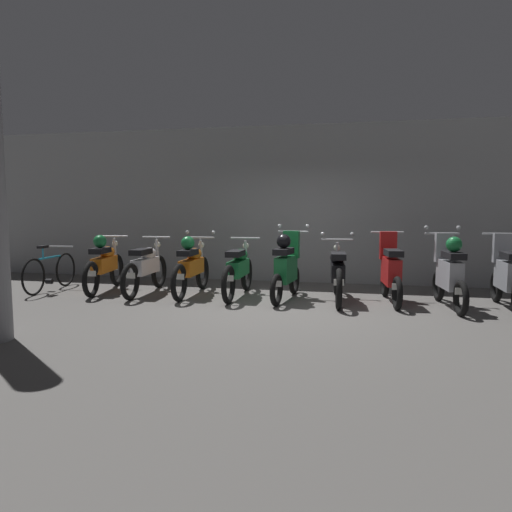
{
  "coord_description": "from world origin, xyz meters",
  "views": [
    {
      "loc": [
        1.2,
        -7.33,
        1.58
      ],
      "look_at": [
        -0.53,
        0.62,
        0.75
      ],
      "focal_mm": 33.13,
      "sensor_mm": 36.0,
      "label": 1
    }
  ],
  "objects_px": {
    "motorbike_slot_2": "(192,266)",
    "bicycle": "(50,272)",
    "motorbike_slot_4": "(286,267)",
    "motorbike_slot_6": "(391,271)",
    "motorbike_slot_1": "(146,267)",
    "motorbike_slot_8": "(507,276)",
    "motorbike_slot_5": "(338,272)",
    "motorbike_slot_0": "(105,264)",
    "motorbike_slot_3": "(239,269)",
    "motorbike_slot_7": "(449,272)"
  },
  "relations": [
    {
      "from": "motorbike_slot_5",
      "to": "motorbike_slot_7",
      "type": "distance_m",
      "value": 1.76
    },
    {
      "from": "motorbike_slot_3",
      "to": "motorbike_slot_2",
      "type": "bearing_deg",
      "value": -178.79
    },
    {
      "from": "motorbike_slot_8",
      "to": "motorbike_slot_2",
      "type": "bearing_deg",
      "value": 179.2
    },
    {
      "from": "motorbike_slot_2",
      "to": "motorbike_slot_6",
      "type": "xyz_separation_m",
      "value": [
        3.49,
        0.05,
        -0.0
      ]
    },
    {
      "from": "motorbike_slot_4",
      "to": "motorbike_slot_8",
      "type": "xyz_separation_m",
      "value": [
        3.49,
        0.01,
        -0.04
      ]
    },
    {
      "from": "motorbike_slot_6",
      "to": "bicycle",
      "type": "relative_size",
      "value": 0.97
    },
    {
      "from": "motorbike_slot_6",
      "to": "bicycle",
      "type": "distance_m",
      "value": 6.29
    },
    {
      "from": "motorbike_slot_5",
      "to": "motorbike_slot_8",
      "type": "relative_size",
      "value": 1.16
    },
    {
      "from": "motorbike_slot_0",
      "to": "motorbike_slot_6",
      "type": "height_order",
      "value": "motorbike_slot_6"
    },
    {
      "from": "motorbike_slot_3",
      "to": "motorbike_slot_4",
      "type": "relative_size",
      "value": 1.16
    },
    {
      "from": "motorbike_slot_5",
      "to": "motorbike_slot_6",
      "type": "bearing_deg",
      "value": 5.57
    },
    {
      "from": "motorbike_slot_4",
      "to": "motorbike_slot_6",
      "type": "height_order",
      "value": "motorbike_slot_4"
    },
    {
      "from": "motorbike_slot_0",
      "to": "motorbike_slot_1",
      "type": "xyz_separation_m",
      "value": [
        0.87,
        -0.06,
        -0.04
      ]
    },
    {
      "from": "bicycle",
      "to": "motorbike_slot_4",
      "type": "bearing_deg",
      "value": 1.11
    },
    {
      "from": "motorbike_slot_1",
      "to": "motorbike_slot_4",
      "type": "height_order",
      "value": "motorbike_slot_4"
    },
    {
      "from": "motorbike_slot_1",
      "to": "motorbike_slot_4",
      "type": "relative_size",
      "value": 1.16
    },
    {
      "from": "motorbike_slot_0",
      "to": "motorbike_slot_7",
      "type": "relative_size",
      "value": 1.16
    },
    {
      "from": "motorbike_slot_5",
      "to": "motorbike_slot_6",
      "type": "relative_size",
      "value": 1.16
    },
    {
      "from": "motorbike_slot_2",
      "to": "motorbike_slot_6",
      "type": "relative_size",
      "value": 1.16
    },
    {
      "from": "motorbike_slot_7",
      "to": "motorbike_slot_1",
      "type": "bearing_deg",
      "value": 178.39
    },
    {
      "from": "motorbike_slot_2",
      "to": "bicycle",
      "type": "distance_m",
      "value": 2.8
    },
    {
      "from": "motorbike_slot_1",
      "to": "motorbike_slot_4",
      "type": "xyz_separation_m",
      "value": [
        2.63,
        -0.03,
        0.08
      ]
    },
    {
      "from": "motorbike_slot_2",
      "to": "motorbike_slot_7",
      "type": "relative_size",
      "value": 1.16
    },
    {
      "from": "motorbike_slot_0",
      "to": "motorbike_slot_5",
      "type": "distance_m",
      "value": 4.37
    },
    {
      "from": "motorbike_slot_5",
      "to": "motorbike_slot_6",
      "type": "distance_m",
      "value": 0.88
    },
    {
      "from": "motorbike_slot_2",
      "to": "bicycle",
      "type": "bearing_deg",
      "value": -176.58
    },
    {
      "from": "motorbike_slot_3",
      "to": "bicycle",
      "type": "bearing_deg",
      "value": -177.11
    },
    {
      "from": "motorbike_slot_3",
      "to": "motorbike_slot_4",
      "type": "xyz_separation_m",
      "value": [
        0.88,
        -0.1,
        0.08
      ]
    },
    {
      "from": "motorbike_slot_0",
      "to": "motorbike_slot_3",
      "type": "height_order",
      "value": "motorbike_slot_0"
    },
    {
      "from": "motorbike_slot_4",
      "to": "motorbike_slot_1",
      "type": "bearing_deg",
      "value": 179.31
    },
    {
      "from": "motorbike_slot_8",
      "to": "motorbike_slot_7",
      "type": "bearing_deg",
      "value": -172.12
    },
    {
      "from": "motorbike_slot_5",
      "to": "bicycle",
      "type": "height_order",
      "value": "motorbike_slot_5"
    },
    {
      "from": "motorbike_slot_0",
      "to": "bicycle",
      "type": "xyz_separation_m",
      "value": [
        -1.04,
        -0.18,
        -0.16
      ]
    },
    {
      "from": "motorbike_slot_2",
      "to": "motorbike_slot_4",
      "type": "relative_size",
      "value": 1.16
    },
    {
      "from": "motorbike_slot_2",
      "to": "motorbike_slot_7",
      "type": "xyz_separation_m",
      "value": [
        4.37,
        -0.19,
        0.04
      ]
    },
    {
      "from": "motorbike_slot_8",
      "to": "motorbike_slot_0",
      "type": "bearing_deg",
      "value": 179.29
    },
    {
      "from": "bicycle",
      "to": "motorbike_slot_7",
      "type": "bearing_deg",
      "value": -0.22
    },
    {
      "from": "motorbike_slot_0",
      "to": "motorbike_slot_6",
      "type": "distance_m",
      "value": 5.24
    },
    {
      "from": "motorbike_slot_3",
      "to": "motorbike_slot_8",
      "type": "height_order",
      "value": "motorbike_slot_8"
    },
    {
      "from": "motorbike_slot_5",
      "to": "motorbike_slot_7",
      "type": "relative_size",
      "value": 1.16
    },
    {
      "from": "motorbike_slot_0",
      "to": "motorbike_slot_7",
      "type": "distance_m",
      "value": 6.12
    },
    {
      "from": "motorbike_slot_4",
      "to": "motorbike_slot_2",
      "type": "bearing_deg",
      "value": 177.42
    },
    {
      "from": "motorbike_slot_4",
      "to": "motorbike_slot_7",
      "type": "distance_m",
      "value": 2.62
    },
    {
      "from": "motorbike_slot_5",
      "to": "motorbike_slot_6",
      "type": "xyz_separation_m",
      "value": [
        0.87,
        0.08,
        0.03
      ]
    },
    {
      "from": "motorbike_slot_1",
      "to": "motorbike_slot_8",
      "type": "height_order",
      "value": "motorbike_slot_8"
    },
    {
      "from": "motorbike_slot_5",
      "to": "motorbike_slot_0",
      "type": "bearing_deg",
      "value": 179.35
    },
    {
      "from": "motorbike_slot_1",
      "to": "motorbike_slot_3",
      "type": "height_order",
      "value": "same"
    },
    {
      "from": "motorbike_slot_1",
      "to": "motorbike_slot_3",
      "type": "xyz_separation_m",
      "value": [
        1.75,
        0.07,
        0.0
      ]
    },
    {
      "from": "motorbike_slot_3",
      "to": "bicycle",
      "type": "height_order",
      "value": "motorbike_slot_3"
    },
    {
      "from": "motorbike_slot_2",
      "to": "motorbike_slot_6",
      "type": "distance_m",
      "value": 3.49
    }
  ]
}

